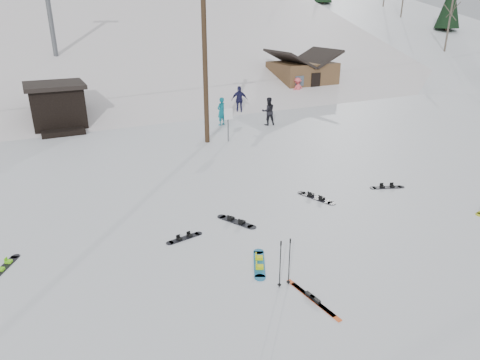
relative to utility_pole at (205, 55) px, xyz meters
name	(u,v)px	position (x,y,z in m)	size (l,w,h in m)	color
ground	(340,287)	(-2.00, -14.00, -4.68)	(200.00, 200.00, 0.00)	silver
ski_slope	(88,151)	(-2.00, 41.00, -16.68)	(60.00, 75.00, 45.00)	silver
ridge_right	(324,123)	(36.00, 36.00, -15.68)	(34.00, 85.00, 36.00)	silver
treeline_right	(352,62)	(34.00, 28.00, -4.68)	(20.00, 60.00, 10.00)	black
treeline_crest	(56,48)	(-2.00, 72.00, -4.68)	(50.00, 6.00, 10.00)	black
utility_pole	(205,55)	(0.00, 0.00, 0.00)	(2.00, 0.26, 9.00)	#3A2819
trail_sign	(228,119)	(1.10, -0.42, -3.41)	(0.50, 0.09, 1.85)	#595B60
lift_hut	(57,106)	(-7.00, 6.94, -3.32)	(3.40, 4.10, 2.75)	black
cabin	(302,77)	(13.00, 10.00, -3.20)	(5.39, 4.40, 3.77)	brown
hero_snowboard	(259,263)	(-3.39, -12.09, -4.65)	(0.92, 1.50, 0.12)	#196CA3
hero_skis	(313,299)	(-2.96, -14.11, -4.65)	(0.31, 1.95, 0.10)	#D24515
ski_poles	(285,263)	(-3.29, -13.27, -3.98)	(0.38, 0.10, 1.38)	black
board_scatter_a	(184,238)	(-4.80, -9.71, -4.66)	(1.27, 0.42, 0.09)	black
board_scatter_b	(236,221)	(-2.82, -9.43, -4.65)	(0.89, 1.48, 0.11)	black
board_scatter_c	(5,266)	(-9.93, -8.98, -4.66)	(0.79, 1.19, 0.09)	black
board_scatter_d	(387,187)	(4.10, -9.43, -4.65)	(1.40, 0.70, 0.10)	black
board_scatter_f	(316,198)	(0.85, -9.00, -4.65)	(0.77, 1.65, 0.12)	black
skier_teal	(221,111)	(2.27, 3.13, -3.80)	(0.64, 0.42, 1.76)	#0E7B8F
skier_dark	(268,111)	(4.93, 1.81, -3.80)	(0.85, 0.67, 1.76)	black
skier_pink	(297,89)	(11.16, 7.88, -3.79)	(1.16, 0.66, 1.79)	#EA525A
skier_navy	(240,100)	(4.78, 5.58, -3.72)	(1.12, 0.47, 1.92)	#1A193F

